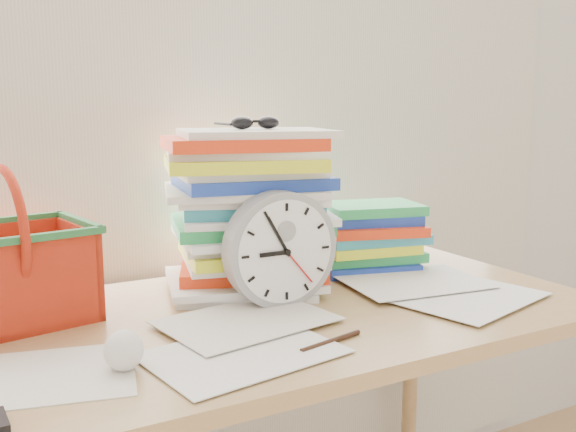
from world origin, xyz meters
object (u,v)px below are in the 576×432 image
basket (7,246)px  paper_stack (249,210)px  desk (261,346)px  book_stack (367,236)px  clock (280,249)px

basket → paper_stack: bearing=-11.6°
desk → paper_stack: paper_stack is taller
paper_stack → basket: size_ratio=1.21×
paper_stack → book_stack: 0.35m
clock → basket: (-0.50, 0.16, 0.03)m
clock → basket: bearing=162.0°
desk → clock: (0.05, 0.01, 0.20)m
desk → basket: basket is taller
book_stack → basket: size_ratio=0.94×
desk → clock: clock is taller
desk → clock: 0.20m
desk → book_stack: 0.46m
desk → paper_stack: bearing=72.2°
clock → book_stack: size_ratio=0.86×
clock → book_stack: 0.38m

